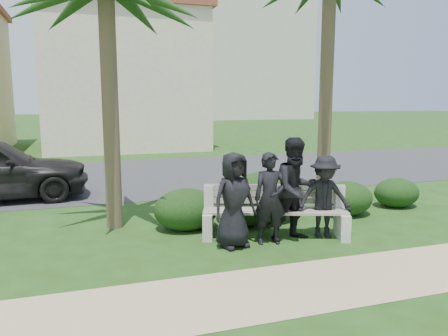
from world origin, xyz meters
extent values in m
plane|color=#213D11|center=(0.00, 0.00, 0.00)|extent=(160.00, 160.00, 0.00)
cube|color=tan|center=(0.00, -1.80, 0.00)|extent=(30.00, 1.60, 0.01)
cube|color=#2D2D30|center=(0.00, 8.00, 0.00)|extent=(160.00, 8.00, 0.01)
cube|color=beige|center=(-1.00, 18.00, 3.50)|extent=(8.00, 8.00, 7.00)
cube|color=brown|center=(-1.00, 18.00, 7.15)|extent=(8.40, 8.40, 0.30)
cube|color=beige|center=(14.00, 55.00, 10.00)|extent=(26.00, 18.00, 20.00)
cube|color=gray|center=(0.07, 0.29, 0.50)|extent=(2.73, 1.46, 0.04)
cube|color=gray|center=(0.07, 0.56, 0.78)|extent=(2.55, 0.93, 0.31)
cube|color=beige|center=(-1.18, 0.29, 0.25)|extent=(0.37, 0.64, 0.49)
cube|color=beige|center=(1.32, 0.29, 0.25)|extent=(0.37, 0.64, 0.49)
imported|color=black|center=(-0.83, 0.06, 0.84)|extent=(0.92, 0.71, 1.68)
imported|color=black|center=(-0.16, 0.03, 0.83)|extent=(0.66, 0.50, 1.65)
imported|color=black|center=(0.37, 0.07, 0.95)|extent=(1.01, 0.83, 1.90)
imported|color=black|center=(0.94, 0.02, 0.78)|extent=(1.11, 0.80, 1.55)
ellipsoid|color=black|center=(-1.38, 1.38, 0.42)|extent=(1.30, 1.07, 0.85)
ellipsoid|color=black|center=(0.00, 1.30, 0.45)|extent=(1.39, 1.15, 0.91)
ellipsoid|color=black|center=(0.36, 1.54, 0.53)|extent=(1.64, 1.35, 1.07)
ellipsoid|color=black|center=(2.30, 1.32, 0.39)|extent=(1.20, 0.99, 0.79)
ellipsoid|color=black|center=(3.90, 1.60, 0.36)|extent=(1.11, 0.91, 0.72)
cylinder|color=brown|center=(-2.73, 1.94, 2.38)|extent=(0.32, 0.32, 4.76)
cylinder|color=brown|center=(2.35, 2.43, 2.80)|extent=(0.32, 0.32, 5.61)
camera|label=1|loc=(-3.31, -6.91, 2.56)|focal=35.00mm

